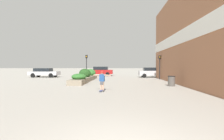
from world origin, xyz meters
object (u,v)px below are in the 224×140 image
at_px(trash_bin, 172,81).
at_px(traffic_light_right, 160,63).
at_px(car_center_left, 100,71).
at_px(car_center_right, 151,72).
at_px(traffic_light_left, 86,62).
at_px(car_leftmost, 44,72).
at_px(skateboard, 102,91).
at_px(skateboarder, 102,78).

distance_m(trash_bin, traffic_light_right, 8.51).
bearing_deg(car_center_left, trash_bin, -153.34).
relative_size(car_center_right, traffic_light_left, 1.15).
height_order(car_leftmost, traffic_light_right, traffic_light_right).
xyz_separation_m(skateboard, traffic_light_right, (6.63, 11.89, 2.14)).
height_order(skateboard, traffic_light_right, traffic_light_right).
bearing_deg(traffic_light_left, car_leftmost, 156.39).
height_order(traffic_light_left, traffic_light_right, traffic_light_left).
xyz_separation_m(skateboard, trash_bin, (5.82, 3.60, 0.39)).
bearing_deg(traffic_light_left, trash_bin, -42.69).
xyz_separation_m(skateboard, traffic_light_left, (-3.43, 12.13, 2.22)).
relative_size(trash_bin, car_center_left, 0.19).
bearing_deg(car_leftmost, skateboard, 35.34).
distance_m(skateboarder, traffic_light_right, 13.67).
bearing_deg(car_center_right, traffic_light_left, -69.58).
relative_size(skateboarder, traffic_light_right, 0.42).
height_order(car_center_left, traffic_light_left, traffic_light_left).
xyz_separation_m(car_center_left, car_center_right, (8.55, -4.30, -0.07)).
xyz_separation_m(skateboard, car_center_left, (-2.41, 20.00, 0.81)).
xyz_separation_m(car_center_left, traffic_light_left, (-1.02, -7.87, 1.41)).
distance_m(skateboarder, car_leftmost, 18.89).
relative_size(trash_bin, car_leftmost, 0.20).
bearing_deg(skateboarder, trash_bin, 46.69).
bearing_deg(traffic_light_right, car_center_right, 97.38).
height_order(skateboard, skateboarder, skateboarder).
distance_m(car_center_left, traffic_light_left, 8.05).
relative_size(skateboarder, car_center_right, 0.35).
bearing_deg(skateboarder, car_center_right, 83.54).
relative_size(skateboard, traffic_light_left, 0.24).
relative_size(skateboard, trash_bin, 0.87).
distance_m(trash_bin, car_center_right, 12.10).
relative_size(skateboarder, car_center_left, 0.29).
xyz_separation_m(skateboarder, car_leftmost, (-10.92, 15.41, -0.14)).
distance_m(car_center_right, traffic_light_left, 10.32).
bearing_deg(car_leftmost, trash_bin, 54.81).
height_order(skateboarder, car_center_right, car_center_right).
height_order(car_leftmost, traffic_light_left, traffic_light_left).
height_order(car_center_right, traffic_light_right, traffic_light_right).
bearing_deg(traffic_light_left, car_center_left, 82.64).
xyz_separation_m(trash_bin, traffic_light_right, (0.82, 8.28, 1.76)).
bearing_deg(traffic_light_left, skateboard, -74.22).
bearing_deg(car_leftmost, skateboarder, 35.34).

